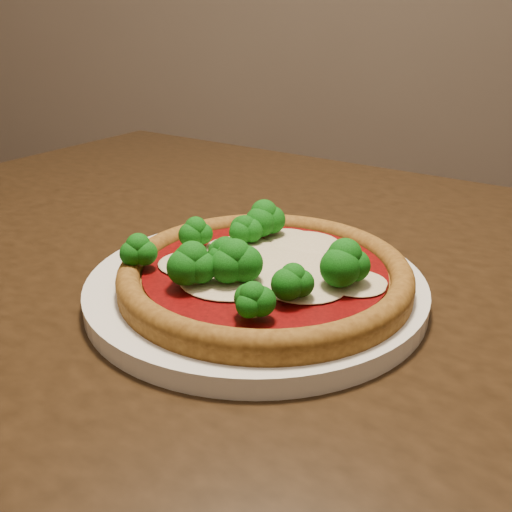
# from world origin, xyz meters

# --- Properties ---
(dining_table) EXTENTS (1.48, 1.29, 0.75)m
(dining_table) POSITION_xyz_m (-0.08, -0.12, 0.66)
(dining_table) COLOR black
(dining_table) RESTS_ON floor
(plate) EXTENTS (0.31, 0.31, 0.02)m
(plate) POSITION_xyz_m (-0.08, -0.18, 0.76)
(plate) COLOR silver
(plate) RESTS_ON dining_table
(pizza) EXTENTS (0.26, 0.26, 0.06)m
(pizza) POSITION_xyz_m (-0.08, -0.19, 0.78)
(pizza) COLOR brown
(pizza) RESTS_ON plate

